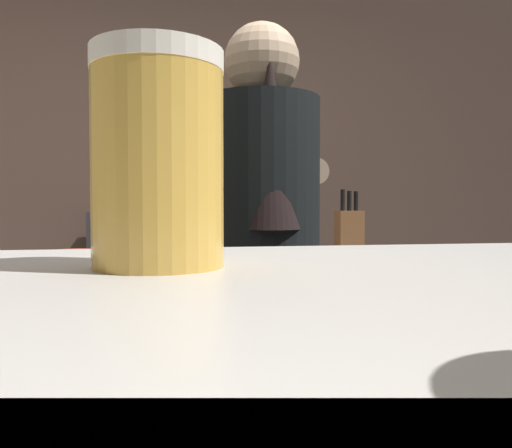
# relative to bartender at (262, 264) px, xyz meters

# --- Properties ---
(wall_back) EXTENTS (5.20, 0.10, 2.70)m
(wall_back) POSITION_rel_bartender_xyz_m (-0.30, 1.99, 0.39)
(wall_back) COLOR brown
(wall_back) RESTS_ON ground
(prep_counter) EXTENTS (2.10, 0.60, 0.91)m
(prep_counter) POSITION_rel_bartender_xyz_m (0.05, 0.46, -0.51)
(prep_counter) COLOR brown
(prep_counter) RESTS_ON ground
(back_shelf) EXTENTS (0.89, 0.36, 1.10)m
(back_shelf) POSITION_rel_bartender_xyz_m (-0.28, 1.71, -0.41)
(back_shelf) COLOR #3B373C
(back_shelf) RESTS_ON ground
(bartender) EXTENTS (0.43, 0.52, 1.66)m
(bartender) POSITION_rel_bartender_xyz_m (0.00, 0.00, 0.00)
(bartender) COLOR #302939
(bartender) RESTS_ON ground
(knife_block) EXTENTS (0.10, 0.08, 0.29)m
(knife_block) POSITION_rel_bartender_xyz_m (0.45, 0.48, 0.06)
(knife_block) COLOR #926139
(knife_block) RESTS_ON prep_counter
(mixing_bowl) EXTENTS (0.21, 0.21, 0.06)m
(mixing_bowl) POSITION_rel_bartender_xyz_m (-0.61, 0.45, -0.02)
(mixing_bowl) COLOR #CD492E
(mixing_bowl) RESTS_ON prep_counter
(chefs_knife) EXTENTS (0.24, 0.06, 0.01)m
(chefs_knife) POSITION_rel_bartender_xyz_m (0.28, 0.41, -0.05)
(chefs_knife) COLOR silver
(chefs_knife) RESTS_ON prep_counter
(pint_glass_far) EXTENTS (0.08, 0.08, 0.13)m
(pint_glass_far) POSITION_rel_bartender_xyz_m (-0.28, -1.14, 0.20)
(pint_glass_far) COLOR gold
(pint_glass_far) RESTS_ON bar_counter
(bottle_soy) EXTENTS (0.07, 0.07, 0.22)m
(bottle_soy) POSITION_rel_bartender_xyz_m (-0.67, 1.68, 0.22)
(bottle_soy) COLOR #B72D17
(bottle_soy) RESTS_ON back_shelf
(bottle_olive_oil) EXTENTS (0.08, 0.08, 0.19)m
(bottle_olive_oil) POSITION_rel_bartender_xyz_m (0.09, 1.62, 0.21)
(bottle_olive_oil) COLOR #4A7C36
(bottle_olive_oil) RESTS_ON back_shelf
(bottle_vinegar) EXTENTS (0.05, 0.05, 0.19)m
(bottle_vinegar) POSITION_rel_bartender_xyz_m (-0.53, 1.79, 0.21)
(bottle_vinegar) COLOR red
(bottle_vinegar) RESTS_ON back_shelf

